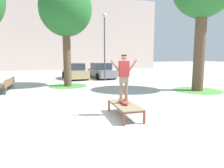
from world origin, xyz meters
The scene contains 12 objects.
ground_plane centered at (0.00, 0.00, 0.00)m, with size 120.00×120.00×0.00m, color #B7B5AD.
building_facade centered at (0.87, 27.09, 5.65)m, with size 30.18×4.00×11.30m, color beige.
skate_box centered at (0.64, -0.07, 0.41)m, with size 0.83×1.93×0.46m.
skateboard centered at (0.64, 0.06, 0.54)m, with size 0.30×0.82×0.09m.
skater centered at (0.64, 0.07, 1.53)m, with size 1.00×0.32×1.69m.
grass_patch_near_right centered at (7.10, 3.73, 0.00)m, with size 3.04×3.04×0.01m, color #519342.
tree_mid_back centered at (-0.57, 8.26, 5.40)m, with size 3.67×3.67×7.40m.
grass_patch_mid_back centered at (-0.57, 8.26, 0.00)m, with size 2.79×2.79×0.01m, color #47893D.
car_tan centered at (0.58, 12.90, 0.69)m, with size 2.26×4.36×1.50m.
car_grey centered at (3.18, 12.74, 0.69)m, with size 2.20×4.34×1.50m.
park_bench centered at (-4.34, 6.90, 0.45)m, with size 0.62×2.43×0.83m.
light_post centered at (2.92, 10.59, 3.83)m, with size 0.36×0.36×5.83m.
Camera 1 is at (-1.99, -6.69, 2.20)m, focal length 32.36 mm.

